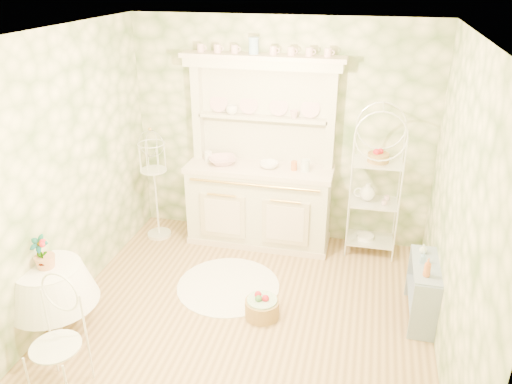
% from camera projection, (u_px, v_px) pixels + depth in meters
% --- Properties ---
extents(floor, '(3.60, 3.60, 0.00)m').
position_uv_depth(floor, '(245.00, 318.00, 4.95)').
color(floor, tan).
rests_on(floor, ground).
extents(ceiling, '(3.60, 3.60, 0.00)m').
position_uv_depth(ceiling, '(241.00, 35.00, 3.83)').
color(ceiling, white).
rests_on(ceiling, floor).
extents(wall_left, '(3.60, 3.60, 0.00)m').
position_uv_depth(wall_left, '(61.00, 176.00, 4.76)').
color(wall_left, '#F2E6BB').
rests_on(wall_left, floor).
extents(wall_right, '(3.60, 3.60, 0.00)m').
position_uv_depth(wall_right, '(459.00, 216.00, 4.01)').
color(wall_right, '#F2E6BB').
rests_on(wall_right, floor).
extents(wall_back, '(3.60, 3.60, 0.00)m').
position_uv_depth(wall_back, '(281.00, 133.00, 5.98)').
color(wall_back, '#F2E6BB').
rests_on(wall_back, floor).
extents(wall_front, '(3.60, 3.60, 0.00)m').
position_uv_depth(wall_front, '(162.00, 325.00, 2.79)').
color(wall_front, '#F2E6BB').
rests_on(wall_front, floor).
extents(kitchen_dresser, '(1.87, 0.61, 2.29)m').
position_uv_depth(kitchen_dresser, '(259.00, 156.00, 5.86)').
color(kitchen_dresser, silver).
rests_on(kitchen_dresser, floor).
extents(bakers_rack, '(0.57, 0.41, 1.81)m').
position_uv_depth(bakers_rack, '(376.00, 182.00, 5.75)').
color(bakers_rack, white).
rests_on(bakers_rack, floor).
extents(side_shelf, '(0.26, 0.67, 0.57)m').
position_uv_depth(side_shelf, '(422.00, 293.00, 4.85)').
color(side_shelf, '#8999AE').
rests_on(side_shelf, floor).
extents(round_table, '(0.74, 0.74, 0.71)m').
position_uv_depth(round_table, '(53.00, 300.00, 4.63)').
color(round_table, white).
rests_on(round_table, floor).
extents(cafe_chair, '(0.51, 0.51, 0.98)m').
position_uv_depth(cafe_chair, '(55.00, 342.00, 3.91)').
color(cafe_chair, white).
rests_on(cafe_chair, floor).
extents(birdcage_stand, '(0.36, 0.36, 1.40)m').
position_uv_depth(birdcage_stand, '(155.00, 186.00, 6.17)').
color(birdcage_stand, white).
rests_on(birdcage_stand, floor).
extents(floor_basket, '(0.36, 0.36, 0.19)m').
position_uv_depth(floor_basket, '(262.00, 308.00, 4.94)').
color(floor_basket, '#B0884A').
rests_on(floor_basket, floor).
extents(lace_rug, '(1.41, 1.41, 0.01)m').
position_uv_depth(lace_rug, '(228.00, 286.00, 5.43)').
color(lace_rug, white).
rests_on(lace_rug, floor).
extents(bowl_floral, '(0.44, 0.44, 0.08)m').
position_uv_depth(bowl_floral, '(222.00, 163.00, 6.00)').
color(bowl_floral, white).
rests_on(bowl_floral, kitchen_dresser).
extents(bowl_white, '(0.25, 0.25, 0.07)m').
position_uv_depth(bowl_white, '(269.00, 167.00, 5.88)').
color(bowl_white, white).
rests_on(bowl_white, kitchen_dresser).
extents(cup_left, '(0.17, 0.17, 0.11)m').
position_uv_depth(cup_left, '(232.00, 112.00, 5.89)').
color(cup_left, white).
rests_on(cup_left, kitchen_dresser).
extents(cup_right, '(0.13, 0.13, 0.09)m').
position_uv_depth(cup_right, '(294.00, 116.00, 5.73)').
color(cup_right, white).
rests_on(cup_right, kitchen_dresser).
extents(potted_geranium, '(0.18, 0.13, 0.34)m').
position_uv_depth(potted_geranium, '(41.00, 256.00, 4.39)').
color(potted_geranium, '#3F7238').
rests_on(potted_geranium, round_table).
extents(bottle_amber, '(0.09, 0.09, 0.18)m').
position_uv_depth(bottle_amber, '(427.00, 270.00, 4.50)').
color(bottle_amber, '#CC6E37').
rests_on(bottle_amber, side_shelf).
extents(bottle_blue, '(0.06, 0.06, 0.12)m').
position_uv_depth(bottle_blue, '(423.00, 259.00, 4.71)').
color(bottle_blue, '#8BB5D8').
rests_on(bottle_blue, side_shelf).
extents(bottle_glass, '(0.10, 0.10, 0.10)m').
position_uv_depth(bottle_glass, '(423.00, 250.00, 4.88)').
color(bottle_glass, silver).
rests_on(bottle_glass, side_shelf).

